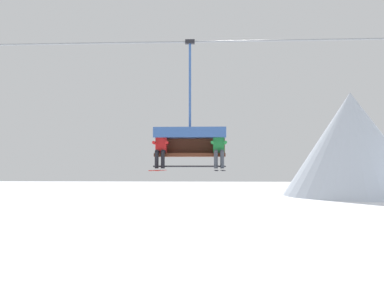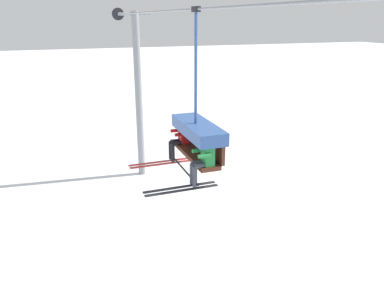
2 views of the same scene
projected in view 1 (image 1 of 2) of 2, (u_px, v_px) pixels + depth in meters
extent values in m
cone|color=silver|center=(351.00, 144.00, 57.80)|extent=(20.93, 20.93, 16.04)
cylinder|color=gray|center=(162.00, 42.00, 11.14)|extent=(21.22, 0.05, 0.05)
cube|color=#512819|center=(190.00, 155.00, 10.90)|extent=(2.05, 0.48, 0.10)
cube|color=#512819|center=(190.00, 146.00, 11.19)|extent=(2.05, 0.08, 0.45)
cube|color=#335699|center=(190.00, 133.00, 11.00)|extent=(2.10, 0.68, 0.30)
cylinder|color=black|center=(189.00, 166.00, 10.56)|extent=(2.05, 0.04, 0.04)
cylinder|color=#335699|center=(190.00, 85.00, 11.02)|extent=(0.07, 0.07, 2.52)
cube|color=black|center=(190.00, 42.00, 11.10)|extent=(0.28, 0.12, 0.12)
cube|color=red|center=(161.00, 144.00, 10.93)|extent=(0.32, 0.22, 0.52)
sphere|color=silver|center=(161.00, 132.00, 10.96)|extent=(0.22, 0.22, 0.22)
ellipsoid|color=black|center=(161.00, 132.00, 10.85)|extent=(0.17, 0.04, 0.08)
cylinder|color=black|center=(158.00, 152.00, 10.76)|extent=(0.11, 0.34, 0.11)
cylinder|color=black|center=(164.00, 152.00, 10.75)|extent=(0.11, 0.34, 0.11)
cylinder|color=black|center=(157.00, 160.00, 10.57)|extent=(0.11, 0.11, 0.48)
cylinder|color=black|center=(163.00, 160.00, 10.56)|extent=(0.11, 0.11, 0.48)
cube|color=#B22823|center=(155.00, 170.00, 10.26)|extent=(0.09, 1.70, 0.02)
cube|color=#B22823|center=(161.00, 170.00, 10.25)|extent=(0.09, 1.70, 0.02)
cylinder|color=red|center=(154.00, 143.00, 10.80)|extent=(0.09, 0.30, 0.09)
cylinder|color=red|center=(167.00, 143.00, 10.78)|extent=(0.09, 0.30, 0.09)
cube|color=#23843D|center=(219.00, 144.00, 10.86)|extent=(0.32, 0.22, 0.52)
sphere|color=#284C93|center=(219.00, 132.00, 10.88)|extent=(0.22, 0.22, 0.22)
ellipsoid|color=black|center=(219.00, 132.00, 10.78)|extent=(0.17, 0.04, 0.08)
cylinder|color=#3D424C|center=(216.00, 152.00, 10.68)|extent=(0.11, 0.34, 0.11)
cylinder|color=#3D424C|center=(222.00, 152.00, 10.67)|extent=(0.11, 0.34, 0.11)
cylinder|color=#3D424C|center=(216.00, 160.00, 10.49)|extent=(0.11, 0.11, 0.48)
cylinder|color=#3D424C|center=(222.00, 160.00, 10.48)|extent=(0.11, 0.11, 0.48)
cube|color=#232328|center=(216.00, 170.00, 10.18)|extent=(0.09, 1.70, 0.02)
cube|color=#232328|center=(223.00, 170.00, 10.17)|extent=(0.09, 1.70, 0.02)
cylinder|color=#23843D|center=(212.00, 143.00, 10.72)|extent=(0.09, 0.30, 0.09)
cylinder|color=#23843D|center=(225.00, 143.00, 10.70)|extent=(0.09, 0.30, 0.09)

